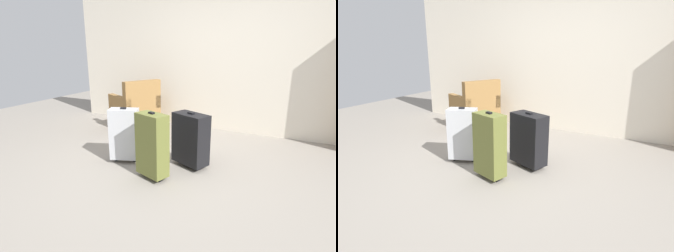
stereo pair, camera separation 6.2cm
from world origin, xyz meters
TOP-DOWN VIEW (x-y plane):
  - ground_plane at (0.00, 0.00)m, footprint 10.43×10.43m
  - back_wall at (0.00, 2.20)m, footprint 5.96×0.10m
  - armchair at (-1.41, 1.58)m, footprint 0.94×0.94m
  - mug at (-0.95, 1.41)m, footprint 0.12×0.08m
  - suitcase_olive at (-0.14, -0.06)m, footprint 0.41×0.30m
  - suitcase_silver at (-0.69, 0.21)m, footprint 0.41×0.31m
  - suitcase_black at (0.13, 0.44)m, footprint 0.51×0.39m

SIDE VIEW (x-z plane):
  - ground_plane at x=0.00m, z-range 0.00..0.00m
  - mug at x=-0.95m, z-range 0.00..0.10m
  - armchair at x=-1.41m, z-range -0.13..0.77m
  - suitcase_black at x=0.13m, z-range 0.01..0.72m
  - suitcase_silver at x=-0.69m, z-range 0.01..0.74m
  - suitcase_olive at x=-0.14m, z-range 0.01..0.80m
  - back_wall at x=0.00m, z-range 0.00..2.60m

